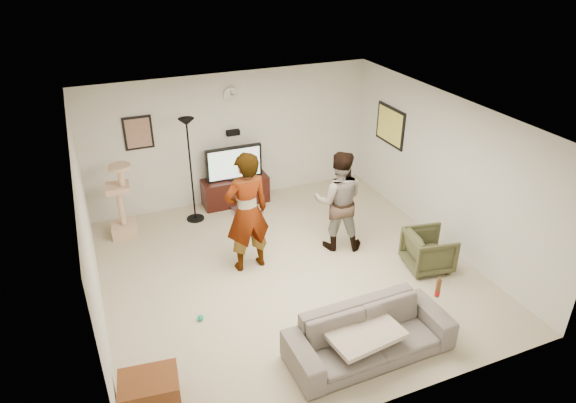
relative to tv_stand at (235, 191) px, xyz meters
name	(u,v)px	position (x,y,z in m)	size (l,w,h in m)	color
floor	(288,271)	(0.07, -2.50, -0.27)	(5.50, 5.50, 0.02)	tan
ceiling	(288,117)	(0.07, -2.50, 2.25)	(5.50, 5.50, 0.02)	white
wall_back	(232,138)	(0.07, 0.25, 0.99)	(5.50, 0.04, 2.50)	silver
wall_front	(393,316)	(0.07, -5.25, 0.99)	(5.50, 0.04, 2.50)	silver
wall_left	(88,239)	(-2.68, -2.50, 0.99)	(0.04, 5.50, 2.50)	silver
wall_right	(443,170)	(2.82, -2.50, 0.99)	(0.04, 5.50, 2.50)	silver
wall_clock	(231,94)	(0.07, 0.22, 1.84)	(0.26, 0.26, 0.04)	silver
wall_speaker	(233,133)	(0.07, 0.19, 1.12)	(0.25, 0.10, 0.10)	black
picture_back	(138,133)	(-1.63, 0.23, 1.34)	(0.42, 0.03, 0.52)	#85614F
picture_right	(390,126)	(2.80, -0.90, 1.24)	(0.03, 0.78, 0.62)	#E1D956
tv_stand	(235,191)	(0.00, 0.00, 0.00)	(1.27, 0.45, 0.53)	black
console_box	(243,210)	(0.02, -0.40, -0.23)	(0.40, 0.30, 0.07)	silver
tv	(234,163)	(0.00, 0.00, 0.59)	(1.08, 0.08, 0.64)	black
tv_screen	(235,164)	(0.00, -0.04, 0.59)	(1.00, 0.01, 0.57)	#39D660
floor_lamp	(191,171)	(-0.89, -0.33, 0.70)	(0.32, 0.32, 1.93)	black
cat_tree	(120,200)	(-2.15, -0.38, 0.40)	(0.43, 0.43, 1.33)	tan
person_left	(247,212)	(-0.45, -2.14, 0.71)	(0.71, 0.46, 1.94)	#B3B6C1
person_right	(338,201)	(1.10, -2.14, 0.59)	(0.83, 0.65, 1.71)	#2A5D8D
sofa	(370,335)	(0.31, -4.52, 0.04)	(2.08, 0.81, 0.61)	#635C56
throw_blanket	(362,331)	(0.19, -4.52, 0.15)	(0.90, 0.70, 0.06)	beige
beer_bottle	(438,288)	(1.26, -4.52, 0.47)	(0.06, 0.06, 0.25)	brown
armchair	(429,251)	(2.12, -3.25, 0.05)	(0.67, 0.68, 0.62)	#3A3C23
side_table	(150,393)	(-2.33, -4.31, -0.05)	(0.64, 0.48, 0.43)	#5E3015
toy_ball	(200,318)	(-1.48, -3.10, -0.22)	(0.09, 0.09, 0.09)	#13A37F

